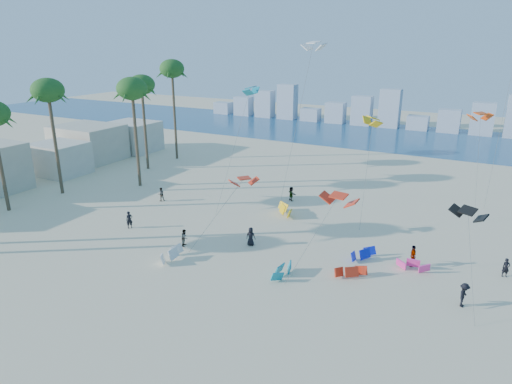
% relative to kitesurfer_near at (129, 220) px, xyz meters
% --- Properties ---
extents(ground, '(220.00, 220.00, 0.00)m').
position_rel_kitesurfer_near_xyz_m(ground, '(9.24, -11.59, -0.89)').
color(ground, beige).
rests_on(ground, ground).
extents(ocean, '(220.00, 220.00, 0.00)m').
position_rel_kitesurfer_near_xyz_m(ocean, '(9.24, 60.41, -0.89)').
color(ocean, navy).
rests_on(ocean, ground).
extents(kitesurfer_near, '(0.72, 0.78, 1.78)m').
position_rel_kitesurfer_near_xyz_m(kitesurfer_near, '(0.00, 0.00, 0.00)').
color(kitesurfer_near, black).
rests_on(kitesurfer_near, ground).
extents(kitesurfer_mid, '(0.82, 0.93, 1.61)m').
position_rel_kitesurfer_near_xyz_m(kitesurfer_mid, '(7.47, -0.72, -0.09)').
color(kitesurfer_mid, gray).
rests_on(kitesurfer_mid, ground).
extents(kitesurfers_far, '(37.13, 16.28, 1.90)m').
position_rel_kitesurfer_near_xyz_m(kitesurfers_far, '(18.41, 6.42, -0.01)').
color(kitesurfers_far, black).
rests_on(kitesurfers_far, ground).
extents(grounded_kites, '(20.69, 17.57, 1.04)m').
position_rel_kitesurfer_near_xyz_m(grounded_kites, '(17.58, 2.97, -0.42)').
color(grounded_kites, silver).
rests_on(grounded_kites, ground).
extents(flying_kites, '(33.22, 29.92, 18.64)m').
position_rel_kitesurfer_near_xyz_m(flying_kites, '(22.71, 11.84, 9.98)').
color(flying_kites, red).
rests_on(flying_kites, ground).
extents(palm_row, '(10.61, 44.80, 15.62)m').
position_rel_kitesurfer_near_xyz_m(palm_row, '(-13.17, 4.60, 10.97)').
color(palm_row, brown).
rests_on(palm_row, ground).
extents(beachfront_buildings, '(11.50, 43.00, 6.00)m').
position_rel_kitesurfer_near_xyz_m(beachfront_buildings, '(-24.46, 9.22, 1.78)').
color(beachfront_buildings, beige).
rests_on(beachfront_buildings, ground).
extents(distant_skyline, '(85.00, 3.00, 8.40)m').
position_rel_kitesurfer_near_xyz_m(distant_skyline, '(8.05, 70.41, 2.20)').
color(distant_skyline, '#9EADBF').
rests_on(distant_skyline, ground).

